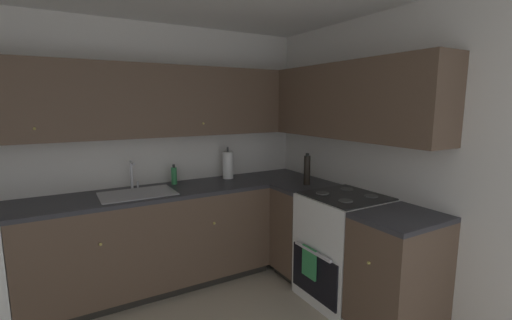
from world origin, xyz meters
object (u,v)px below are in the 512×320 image
Objects in this scene: oven_range at (344,247)px; oil_bottle at (307,170)px; soap_bottle at (174,175)px; paper_towel_roll at (228,165)px.

oil_bottle reaches higher than oven_range.
oven_range is 0.78m from oil_bottle.
oven_range is 5.53× the size of soap_bottle.
paper_towel_roll reaches higher than oven_range.
oven_range is 1.40m from paper_towel_roll.
soap_bottle is 0.63× the size of oil_bottle.
oil_bottle is (-0.02, 0.50, 0.59)m from oven_range.
oil_bottle is at bearing -50.88° from paper_towel_roll.
soap_bottle is 0.57m from paper_towel_roll.
soap_bottle is at bearing 177.97° from paper_towel_roll.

